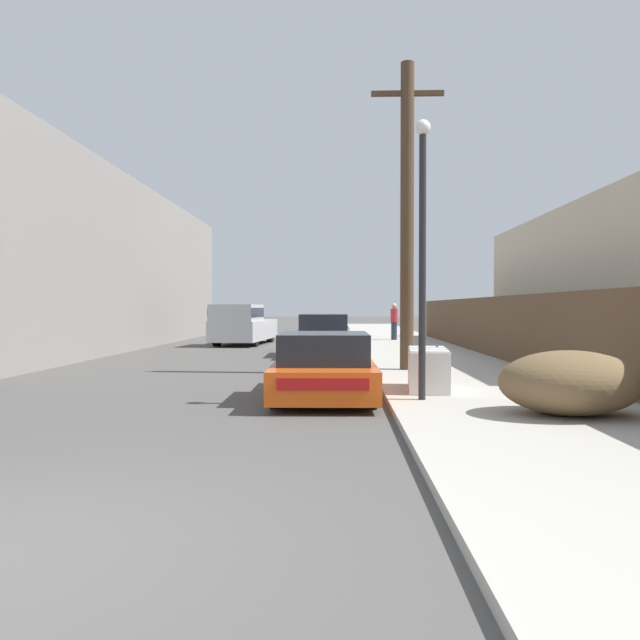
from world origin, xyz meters
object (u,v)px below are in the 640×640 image
(brush_pile, at_px, (570,383))
(pedestrian, at_px, (394,321))
(car_parked_far, at_px, (325,328))
(pickup_truck, at_px, (242,325))
(utility_pole, at_px, (407,213))
(discarded_fridge, at_px, (428,369))
(parked_sports_car_red, at_px, (324,368))
(street_lamp, at_px, (422,238))
(car_parked_mid, at_px, (323,336))

(brush_pile, bearing_deg, pedestrian, 91.78)
(car_parked_far, xyz_separation_m, pickup_truck, (-3.60, -3.50, 0.29))
(pickup_truck, bearing_deg, utility_pole, 121.31)
(discarded_fridge, distance_m, utility_pole, 5.20)
(parked_sports_car_red, height_order, brush_pile, parked_sports_car_red)
(utility_pole, xyz_separation_m, brush_pile, (1.62, -6.57, -3.43))
(utility_pole, relative_size, pedestrian, 4.37)
(pickup_truck, xyz_separation_m, pedestrian, (6.96, 2.23, 0.12))
(pickup_truck, bearing_deg, parked_sports_car_red, 108.79)
(car_parked_far, relative_size, brush_pile, 2.21)
(pickup_truck, distance_m, pedestrian, 7.31)
(street_lamp, bearing_deg, utility_pole, 86.54)
(utility_pole, bearing_deg, parked_sports_car_red, -115.48)
(parked_sports_car_red, distance_m, street_lamp, 3.00)
(parked_sports_car_red, relative_size, street_lamp, 0.90)
(car_parked_mid, xyz_separation_m, utility_pole, (2.23, -6.06, 3.35))
(car_parked_far, bearing_deg, utility_pole, -81.75)
(car_parked_mid, relative_size, street_lamp, 1.01)
(discarded_fridge, relative_size, brush_pile, 0.85)
(discarded_fridge, distance_m, pickup_truck, 16.97)
(brush_pile, bearing_deg, car_parked_mid, 106.96)
(discarded_fridge, xyz_separation_m, street_lamp, (-0.29, -1.29, 2.33))
(car_parked_mid, xyz_separation_m, pedestrian, (3.20, 8.22, 0.35))
(utility_pole, relative_size, street_lamp, 1.63)
(discarded_fridge, relative_size, street_lamp, 0.37)
(discarded_fridge, height_order, brush_pile, brush_pile)
(street_lamp, bearing_deg, car_parked_far, 95.72)
(street_lamp, height_order, brush_pile, street_lamp)
(parked_sports_car_red, bearing_deg, brush_pile, -34.53)
(street_lamp, bearing_deg, brush_pile, -36.77)
(car_parked_mid, height_order, street_lamp, street_lamp)
(discarded_fridge, relative_size, pickup_truck, 0.30)
(car_parked_mid, bearing_deg, discarded_fridge, -78.40)
(pedestrian, bearing_deg, car_parked_mid, -111.31)
(parked_sports_car_red, relative_size, car_parked_far, 0.93)
(brush_pile, bearing_deg, street_lamp, 143.23)
(pedestrian, bearing_deg, street_lamp, -93.79)
(brush_pile, bearing_deg, pickup_truck, 112.22)
(pedestrian, bearing_deg, car_parked_far, 159.21)
(pickup_truck, xyz_separation_m, street_lamp, (5.67, -17.17, 1.94))
(parked_sports_car_red, distance_m, pedestrian, 18.67)
(discarded_fridge, xyz_separation_m, car_parked_mid, (-2.21, 9.89, 0.16))
(discarded_fridge, distance_m, pedestrian, 18.14)
(parked_sports_car_red, xyz_separation_m, car_parked_mid, (-0.25, 10.21, 0.12))
(parked_sports_car_red, distance_m, utility_pole, 5.76)
(discarded_fridge, bearing_deg, pedestrian, 92.45)
(pickup_truck, bearing_deg, car_parked_far, -130.94)
(car_parked_far, bearing_deg, parked_sports_car_red, -89.29)
(car_parked_mid, bearing_deg, pickup_truck, 121.13)
(parked_sports_car_red, height_order, utility_pole, utility_pole)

